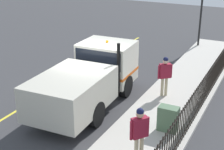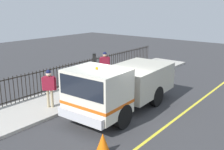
{
  "view_description": "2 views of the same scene",
  "coord_description": "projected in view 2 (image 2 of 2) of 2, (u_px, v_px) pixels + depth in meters",
  "views": [
    {
      "loc": [
        6.88,
        -11.38,
        6.32
      ],
      "look_at": [
        1.23,
        -0.27,
        1.43
      ],
      "focal_mm": 54.51,
      "sensor_mm": 36.0,
      "label": 1
    },
    {
      "loc": [
        -6.2,
        8.29,
        4.61
      ],
      "look_at": [
        0.97,
        -0.63,
        1.51
      ],
      "focal_mm": 41.37,
      "sensor_mm": 36.0,
      "label": 2
    }
  ],
  "objects": [
    {
      "name": "pedestrian_distant",
      "position": [
        105.0,
        63.0,
        15.59
      ],
      "size": [
        0.48,
        0.54,
        1.78
      ],
      "rotation": [
        0.0,
        0.0,
        0.94
      ],
      "color": "maroon",
      "rests_on": "sidewalk_slab"
    },
    {
      "name": "sidewalk_slab",
      "position": [
        68.0,
        97.0,
        13.21
      ],
      "size": [
        2.72,
        22.92,
        0.14
      ],
      "primitive_type": "cube",
      "color": "#B7B2A8",
      "rests_on": "ground"
    },
    {
      "name": "traffic_cone",
      "position": [
        103.0,
        144.0,
        8.21
      ],
      "size": [
        0.49,
        0.49,
        0.71
      ],
      "primitive_type": "cone",
      "color": "orange",
      "rests_on": "ground"
    },
    {
      "name": "utility_cabinet",
      "position": [
        77.0,
        80.0,
        14.28
      ],
      "size": [
        0.69,
        0.41,
        0.9
      ],
      "primitive_type": "cube",
      "color": "#4C6B4C",
      "rests_on": "sidewalk_slab"
    },
    {
      "name": "lane_marking",
      "position": [
        163.0,
        129.0,
        9.95
      ],
      "size": [
        0.12,
        20.63,
        0.01
      ],
      "primitive_type": "cube",
      "color": "yellow",
      "rests_on": "ground"
    },
    {
      "name": "ground_plane",
      "position": [
        120.0,
        115.0,
        11.19
      ],
      "size": [
        50.43,
        50.43,
        0.0
      ],
      "primitive_type": "plane",
      "color": "#38383A",
      "rests_on": "ground"
    },
    {
      "name": "worker_standing",
      "position": [
        49.0,
        85.0,
        11.43
      ],
      "size": [
        0.52,
        0.49,
        1.75
      ],
      "rotation": [
        0.0,
        0.0,
        -2.42
      ],
      "color": "maroon",
      "rests_on": "sidewalk_slab"
    },
    {
      "name": "iron_fence",
      "position": [
        52.0,
        79.0,
        13.72
      ],
      "size": [
        0.04,
        19.52,
        1.32
      ],
      "color": "black",
      "rests_on": "sidewalk_slab"
    },
    {
      "name": "work_truck",
      "position": [
        119.0,
        85.0,
        11.26
      ],
      "size": [
        2.53,
        6.04,
        2.6
      ],
      "rotation": [
        0.0,
        0.0,
        0.04
      ],
      "color": "silver",
      "rests_on": "ground"
    }
  ]
}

